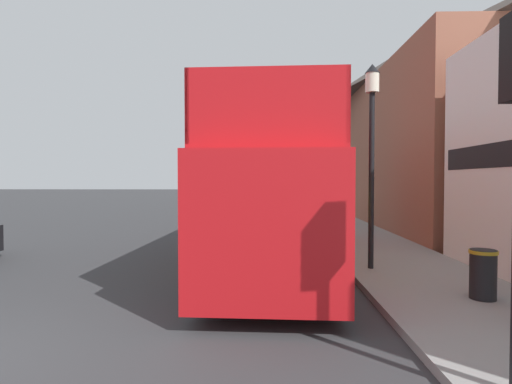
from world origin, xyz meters
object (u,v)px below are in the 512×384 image
(parked_car_ahead_of_bus, at_px, (285,213))
(litter_bin, at_px, (483,273))
(tour_bus, at_px, (274,198))
(lamp_post_second, at_px, (322,156))
(lamp_post_nearest, at_px, (372,129))

(parked_car_ahead_of_bus, bearing_deg, litter_bin, -77.31)
(parked_car_ahead_of_bus, bearing_deg, tour_bus, -95.85)
(litter_bin, bearing_deg, lamp_post_second, 97.87)
(lamp_post_nearest, height_order, litter_bin, lamp_post_nearest)
(parked_car_ahead_of_bus, distance_m, lamp_post_second, 3.51)
(lamp_post_nearest, xyz_separation_m, lamp_post_second, (-0.08, 7.89, -0.19))
(lamp_post_second, bearing_deg, lamp_post_nearest, -89.43)
(lamp_post_nearest, relative_size, lamp_post_second, 1.07)
(parked_car_ahead_of_bus, height_order, lamp_post_second, lamp_post_second)
(lamp_post_nearest, bearing_deg, litter_bin, -61.03)
(litter_bin, bearing_deg, parked_car_ahead_of_bus, 103.88)
(parked_car_ahead_of_bus, distance_m, litter_bin, 12.45)
(parked_car_ahead_of_bus, height_order, litter_bin, parked_car_ahead_of_bus)
(lamp_post_nearest, height_order, lamp_post_second, lamp_post_nearest)
(tour_bus, xyz_separation_m, lamp_post_nearest, (2.30, -1.49, 1.71))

